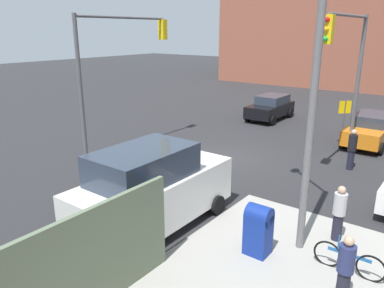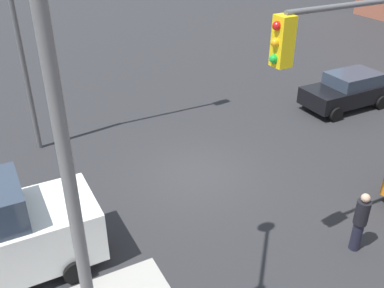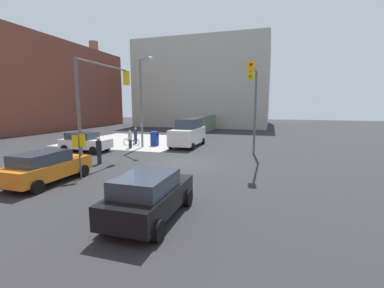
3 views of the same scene
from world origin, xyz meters
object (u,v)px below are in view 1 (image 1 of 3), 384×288
pedestrian_walking_north (339,212)px  bicycle_leaning_on_fence (348,260)px  pedestrian_waiting (345,269)px  pedestrian_crossing (352,149)px  mailbox_blue (258,228)px  traffic_signal_se_corner (118,57)px  van_white_delivery (152,189)px  coupe_orange (370,129)px  coupe_black (271,107)px  traffic_signal_nw_corner (348,60)px  street_lamp_corner (308,76)px

pedestrian_walking_north → bicycle_leaning_on_fence: size_ratio=0.96×
pedestrian_waiting → pedestrian_crossing: bearing=126.2°
mailbox_blue → pedestrian_waiting: pedestrian_waiting is taller
traffic_signal_se_corner → van_white_delivery: bearing=54.0°
coupe_orange → coupe_black: bearing=-108.0°
coupe_orange → traffic_signal_nw_corner: bearing=-6.1°
traffic_signal_nw_corner → pedestrian_waiting: traffic_signal_nw_corner is taller
coupe_black → mailbox_blue: bearing=24.7°
mailbox_blue → van_white_delivery: 3.31m
pedestrian_waiting → coupe_orange: bearing=122.7°
traffic_signal_se_corner → street_lamp_corner: bearing=75.1°
mailbox_blue → pedestrian_crossing: bearing=178.6°
street_lamp_corner → coupe_black: (-13.66, -7.36, -3.86)m
traffic_signal_se_corner → pedestrian_crossing: bearing=113.9°
street_lamp_corner → pedestrian_walking_north: 4.02m
mailbox_blue → pedestrian_waiting: 2.48m
mailbox_blue → van_white_delivery: van_white_delivery is taller
coupe_black → traffic_signal_nw_corner: bearing=45.2°
street_lamp_corner → pedestrian_walking_north: size_ratio=4.76×
coupe_orange → bicycle_leaning_on_fence: 12.33m
traffic_signal_se_corner → pedestrian_walking_north: 11.78m
coupe_black → traffic_signal_se_corner: bearing=-13.6°
mailbox_blue → pedestrian_crossing: pedestrian_crossing is taller
van_white_delivery → pedestrian_crossing: van_white_delivery is taller
traffic_signal_se_corner → street_lamp_corner: 10.37m
traffic_signal_nw_corner → pedestrian_waiting: (9.21, 2.90, -3.77)m
pedestrian_crossing → pedestrian_walking_north: (6.20, 1.30, -0.07)m
van_white_delivery → mailbox_blue: bearing=102.0°
mailbox_blue → pedestrian_walking_north: size_ratio=0.85×
pedestrian_crossing → coupe_orange: bearing=-38.4°
coupe_orange → mailbox_blue: bearing=0.3°
coupe_black → street_lamp_corner: bearing=28.3°
traffic_signal_nw_corner → bicycle_leaning_on_fence: (8.01, 2.70, -4.28)m
coupe_orange → bicycle_leaning_on_fence: bearing=10.6°
traffic_signal_se_corner → coupe_orange: (-8.80, 9.44, -3.80)m
traffic_signal_nw_corner → coupe_black: (-6.29, -6.34, -3.79)m
van_white_delivery → bicycle_leaning_on_fence: size_ratio=3.09×
street_lamp_corner → pedestrian_walking_north: bearing=127.7°
mailbox_blue → bicycle_leaning_on_fence: 2.32m
coupe_orange → pedestrian_waiting: pedestrian_waiting is taller
pedestrian_crossing → pedestrian_waiting: (8.80, 2.20, -0.08)m
pedestrian_crossing → coupe_black: bearing=4.7°
traffic_signal_nw_corner → pedestrian_crossing: 3.78m
traffic_signal_nw_corner → traffic_signal_se_corner: size_ratio=1.00×
pedestrian_waiting → bicycle_leaning_on_fence: size_ratio=0.95×
traffic_signal_se_corner → van_white_delivery: 8.49m
traffic_signal_se_corner → mailbox_blue: size_ratio=4.55×
street_lamp_corner → van_white_delivery: size_ratio=1.48×
street_lamp_corner → pedestrian_crossing: size_ratio=4.45×
mailbox_blue → pedestrian_crossing: 8.20m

